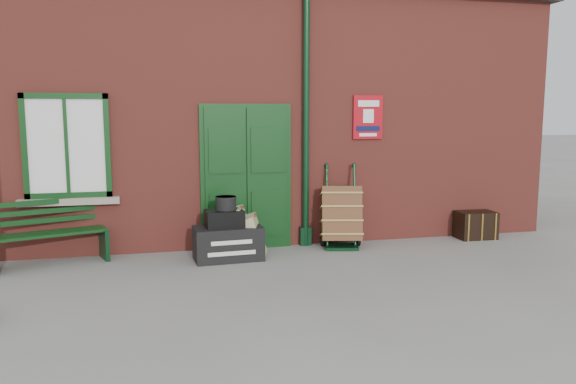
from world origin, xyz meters
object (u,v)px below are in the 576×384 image
object	(u,v)px
bench	(49,231)
dark_trunk	(476,225)
houdini_trunk	(228,243)
porter_trolley	(341,216)

from	to	relation	value
bench	dark_trunk	xyz separation A→B (m)	(6.76, 0.08, -0.24)
houdini_trunk	dark_trunk	world-z (taller)	houdini_trunk
houdini_trunk	dark_trunk	bearing A→B (deg)	2.23
porter_trolley	dark_trunk	distance (m)	2.44
bench	dark_trunk	distance (m)	6.77
porter_trolley	dark_trunk	bearing A→B (deg)	13.65
houdini_trunk	dark_trunk	xyz separation A→B (m)	(4.28, 0.41, -0.01)
houdini_trunk	porter_trolley	xyz separation A→B (m)	(1.86, 0.39, 0.26)
porter_trolley	houdini_trunk	bearing A→B (deg)	-155.00
dark_trunk	porter_trolley	bearing A→B (deg)	-177.64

